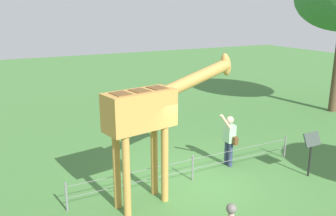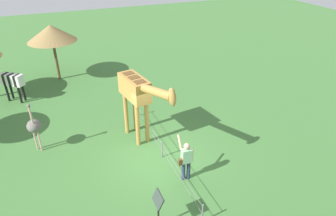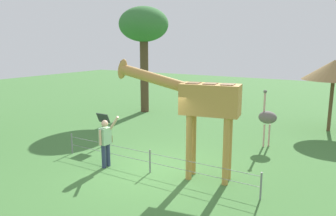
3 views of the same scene
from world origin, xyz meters
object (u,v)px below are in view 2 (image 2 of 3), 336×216
Objects in this scene: zebra at (11,81)px; ostrich at (34,126)px; shade_hut_near at (51,33)px; giraffe at (138,93)px; visitor at (186,159)px; info_sign at (158,204)px.

ostrich is (5.19, 1.03, 0.01)m from zebra.
ostrich is 7.66m from shade_hut_near.
shade_hut_near is (-8.26, -2.73, 0.60)m from giraffe.
giraffe reaches higher than zebra.
ostrich is (-3.89, -4.95, 0.27)m from visitor.
giraffe reaches higher than shade_hut_near.
ostrich is at bearing -128.13° from visitor.
shade_hut_near is (-2.14, 2.45, 1.74)m from zebra.
zebra reaches higher than info_sign.
giraffe is 2.24× the size of visitor.
zebra is at bearing -48.94° from shade_hut_near.
ostrich is at bearing -102.68° from giraffe.
shade_hut_near is 13.12m from info_sign.
visitor is 6.30m from ostrich.
giraffe is 2.35× the size of zebra.
shade_hut_near is at bearing -171.77° from info_sign.
visitor is 2.33m from info_sign.
visitor is at bearing 33.37° from zebra.
ostrich is at bearing -11.01° from shade_hut_near.
giraffe is at bearing 169.25° from info_sign.
shade_hut_near is (-7.33, 1.43, 1.73)m from ostrich.
visitor reaches higher than zebra.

